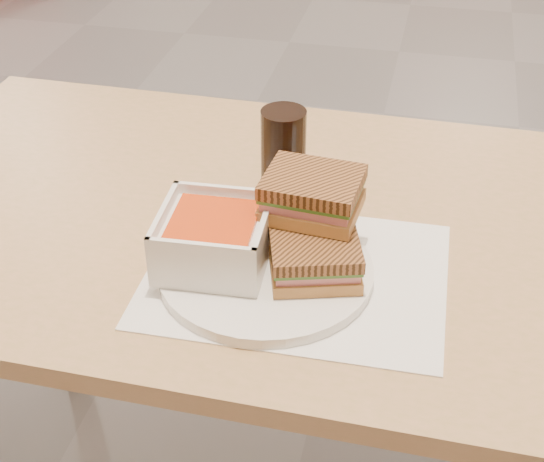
% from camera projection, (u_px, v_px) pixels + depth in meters
% --- Properties ---
extents(main_table, '(1.21, 0.71, 0.75)m').
position_uv_depth(main_table, '(274.00, 280.00, 1.19)').
color(main_table, tan).
rests_on(main_table, ground).
extents(tray_liner, '(0.38, 0.30, 0.00)m').
position_uv_depth(tray_liner, '(297.00, 274.00, 1.01)').
color(tray_liner, white).
rests_on(tray_liner, main_table).
extents(plate, '(0.27, 0.27, 0.01)m').
position_uv_depth(plate, '(266.00, 271.00, 1.01)').
color(plate, white).
rests_on(plate, tray_liner).
extents(soup_bowl, '(0.14, 0.14, 0.07)m').
position_uv_depth(soup_bowl, '(214.00, 240.00, 0.99)').
color(soup_bowl, white).
rests_on(soup_bowl, plate).
extents(panini_lower, '(0.13, 0.12, 0.05)m').
position_uv_depth(panini_lower, '(315.00, 259.00, 0.97)').
color(panini_lower, '#BB7B46').
rests_on(panini_lower, plate).
extents(panini_upper, '(0.13, 0.11, 0.05)m').
position_uv_depth(panini_upper, '(312.00, 194.00, 1.00)').
color(panini_upper, '#BB7B46').
rests_on(panini_upper, panini_lower).
extents(cola_glass, '(0.06, 0.06, 0.14)m').
position_uv_depth(cola_glass, '(283.00, 155.00, 1.13)').
color(cola_glass, black).
rests_on(cola_glass, main_table).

